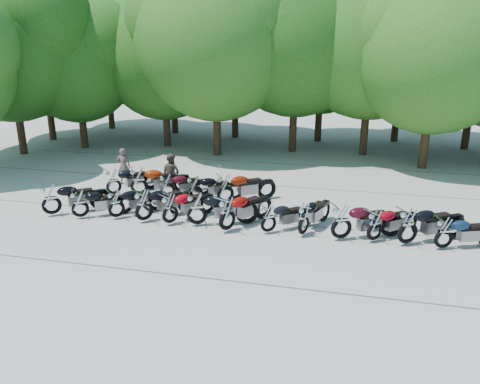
% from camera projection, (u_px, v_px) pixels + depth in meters
% --- Properties ---
extents(ground, '(90.00, 90.00, 0.00)m').
position_uv_depth(ground, '(230.00, 236.00, 15.87)').
color(ground, gray).
rests_on(ground, ground).
extents(tree_0, '(7.50, 7.50, 9.21)m').
position_uv_depth(tree_0, '(43.00, 54.00, 29.47)').
color(tree_0, '#3A2614').
rests_on(tree_0, ground).
extents(tree_1, '(6.97, 6.97, 8.55)m').
position_uv_depth(tree_1, '(76.00, 63.00, 27.25)').
color(tree_1, '#3A2614').
rests_on(tree_1, ground).
extents(tree_2, '(7.31, 7.31, 8.97)m').
position_uv_depth(tree_2, '(163.00, 58.00, 27.64)').
color(tree_2, '#3A2614').
rests_on(tree_2, ground).
extents(tree_3, '(8.70, 8.70, 10.67)m').
position_uv_depth(tree_3, '(216.00, 40.00, 25.07)').
color(tree_3, '#3A2614').
rests_on(tree_3, ground).
extents(tree_4, '(9.13, 9.13, 11.20)m').
position_uv_depth(tree_4, '(296.00, 34.00, 25.81)').
color(tree_4, '#3A2614').
rests_on(tree_4, ground).
extents(tree_5, '(9.04, 9.04, 11.10)m').
position_uv_depth(tree_5, '(372.00, 35.00, 25.07)').
color(tree_5, '#3A2614').
rests_on(tree_5, ground).
extents(tree_6, '(8.00, 8.00, 9.82)m').
position_uv_depth(tree_6, '(436.00, 51.00, 22.47)').
color(tree_6, '#3A2614').
rests_on(tree_6, ground).
extents(tree_9, '(7.59, 7.59, 9.32)m').
position_uv_depth(tree_9, '(106.00, 52.00, 33.31)').
color(tree_9, '#3A2614').
rests_on(tree_9, ground).
extents(tree_10, '(7.78, 7.78, 9.55)m').
position_uv_depth(tree_10, '(172.00, 50.00, 31.58)').
color(tree_10, '#3A2614').
rests_on(tree_10, ground).
extents(tree_11, '(7.56, 7.56, 9.28)m').
position_uv_depth(tree_11, '(235.00, 53.00, 30.17)').
color(tree_11, '#3A2614').
rests_on(tree_11, ground).
extents(tree_12, '(7.88, 7.88, 9.67)m').
position_uv_depth(tree_12, '(322.00, 50.00, 28.95)').
color(tree_12, '#3A2614').
rests_on(tree_12, ground).
extents(tree_13, '(8.31, 8.31, 10.20)m').
position_uv_depth(tree_13, '(404.00, 45.00, 28.75)').
color(tree_13, '#3A2614').
rests_on(tree_13, ground).
extents(tree_14, '(8.02, 8.02, 9.84)m').
position_uv_depth(tree_14, '(479.00, 49.00, 26.68)').
color(tree_14, '#3A2614').
rests_on(tree_14, ground).
extents(tree_17, '(8.31, 8.31, 10.20)m').
position_uv_depth(tree_17, '(8.00, 45.00, 25.44)').
color(tree_17, '#3A2614').
rests_on(tree_17, ground).
extents(motorcycle_0, '(2.44, 2.07, 1.40)m').
position_uv_depth(motorcycle_0, '(51.00, 198.00, 17.48)').
color(motorcycle_0, black).
rests_on(motorcycle_0, ground).
extents(motorcycle_1, '(2.21, 1.73, 1.24)m').
position_uv_depth(motorcycle_1, '(80.00, 203.00, 17.24)').
color(motorcycle_1, black).
rests_on(motorcycle_1, ground).
extents(motorcycle_2, '(2.02, 2.07, 1.25)m').
position_uv_depth(motorcycle_2, '(116.00, 203.00, 17.23)').
color(motorcycle_2, black).
rests_on(motorcycle_2, ground).
extents(motorcycle_3, '(2.15, 2.36, 1.39)m').
position_uv_depth(motorcycle_3, '(144.00, 204.00, 16.90)').
color(motorcycle_3, black).
rests_on(motorcycle_3, ground).
extents(motorcycle_4, '(1.91, 2.30, 1.31)m').
position_uv_depth(motorcycle_4, '(170.00, 207.00, 16.66)').
color(motorcycle_4, '#9E0511').
rests_on(motorcycle_4, ground).
extents(motorcycle_5, '(2.60, 1.58, 1.41)m').
position_uv_depth(motorcycle_5, '(197.00, 208.00, 16.51)').
color(motorcycle_5, black).
rests_on(motorcycle_5, ground).
extents(motorcycle_6, '(2.01, 2.57, 1.44)m').
position_uv_depth(motorcycle_6, '(227.00, 212.00, 16.02)').
color(motorcycle_6, '#870904').
rests_on(motorcycle_6, ground).
extents(motorcycle_7, '(2.02, 1.79, 1.18)m').
position_uv_depth(motorcycle_7, '(269.00, 217.00, 15.92)').
color(motorcycle_7, black).
rests_on(motorcycle_7, ground).
extents(motorcycle_8, '(1.49, 2.41, 1.31)m').
position_uv_depth(motorcycle_8, '(304.00, 218.00, 15.71)').
color(motorcycle_8, black).
rests_on(motorcycle_8, ground).
extents(motorcycle_9, '(2.61, 1.74, 1.43)m').
position_uv_depth(motorcycle_9, '(342.00, 220.00, 15.32)').
color(motorcycle_9, '#360710').
rests_on(motorcycle_9, ground).
extents(motorcycle_10, '(2.11, 2.00, 1.26)m').
position_uv_depth(motorcycle_10, '(375.00, 224.00, 15.23)').
color(motorcycle_10, maroon).
rests_on(motorcycle_10, ground).
extents(motorcycle_11, '(2.59, 2.00, 1.45)m').
position_uv_depth(motorcycle_11, '(408.00, 225.00, 14.94)').
color(motorcycle_11, black).
rests_on(motorcycle_11, ground).
extents(motorcycle_12, '(2.26, 1.40, 1.23)m').
position_uv_depth(motorcycle_12, '(444.00, 232.00, 14.67)').
color(motorcycle_12, '#0D1F3A').
rests_on(motorcycle_12, ground).
extents(motorcycle_13, '(2.15, 2.18, 1.32)m').
position_uv_depth(motorcycle_13, '(113.00, 181.00, 19.78)').
color(motorcycle_13, black).
rests_on(motorcycle_13, ground).
extents(motorcycle_14, '(2.62, 1.77, 1.43)m').
position_uv_depth(motorcycle_14, '(139.00, 180.00, 19.69)').
color(motorcycle_14, maroon).
rests_on(motorcycle_14, ground).
extents(motorcycle_15, '(2.17, 1.67, 1.21)m').
position_uv_depth(motorcycle_15, '(167.00, 185.00, 19.41)').
color(motorcycle_15, '#3D0810').
rests_on(motorcycle_15, ground).
extents(motorcycle_16, '(2.35, 1.54, 1.28)m').
position_uv_depth(motorcycle_16, '(195.00, 187.00, 18.97)').
color(motorcycle_16, black).
rests_on(motorcycle_16, ground).
extents(motorcycle_17, '(2.52, 2.10, 1.44)m').
position_uv_depth(motorcycle_17, '(225.00, 187.00, 18.69)').
color(motorcycle_17, maroon).
rests_on(motorcycle_17, ground).
extents(rider_0, '(0.68, 0.51, 1.70)m').
position_uv_depth(rider_0, '(124.00, 166.00, 21.32)').
color(rider_0, brown).
rests_on(rider_0, ground).
extents(rider_1, '(1.00, 0.88, 1.75)m').
position_uv_depth(rider_1, '(171.00, 173.00, 20.12)').
color(rider_1, brown).
rests_on(rider_1, ground).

